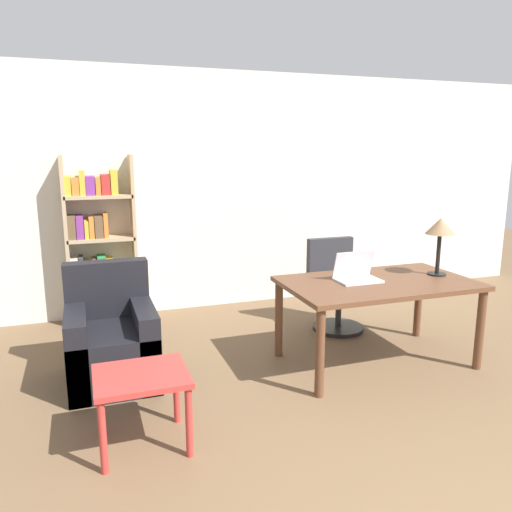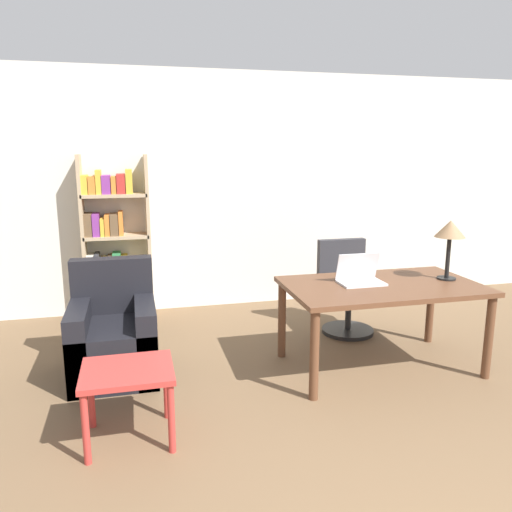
% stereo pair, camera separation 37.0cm
% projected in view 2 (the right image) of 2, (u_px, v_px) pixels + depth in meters
% --- Properties ---
extents(wall_back, '(8.00, 0.06, 2.70)m').
position_uv_depth(wall_back, '(258.00, 191.00, 5.87)').
color(wall_back, silver).
rests_on(wall_back, ground_plane).
extents(desk, '(1.61, 0.94, 0.73)m').
position_uv_depth(desk, '(382.00, 294.00, 4.16)').
color(desk, brown).
rests_on(desk, ground_plane).
extents(laptop, '(0.37, 0.24, 0.25)m').
position_uv_depth(laptop, '(360.00, 277.00, 4.16)').
color(laptop, silver).
rests_on(laptop, desk).
extents(table_lamp, '(0.25, 0.25, 0.51)m').
position_uv_depth(table_lamp, '(450.00, 232.00, 4.21)').
color(table_lamp, black).
rests_on(table_lamp, desk).
extents(office_chair, '(0.53, 0.53, 0.93)m').
position_uv_depth(office_chair, '(346.00, 291.00, 5.07)').
color(office_chair, black).
rests_on(office_chair, ground_plane).
extents(side_table_blue, '(0.57, 0.49, 0.49)m').
position_uv_depth(side_table_blue, '(128.00, 380.00, 3.13)').
color(side_table_blue, '#B2332D').
rests_on(side_table_blue, ground_plane).
extents(armchair, '(0.68, 0.79, 0.92)m').
position_uv_depth(armchair, '(114.00, 338.00, 4.11)').
color(armchair, black).
rests_on(armchair, ground_plane).
extents(bookshelf, '(0.72, 0.28, 1.78)m').
position_uv_depth(bookshelf, '(113.00, 247.00, 5.41)').
color(bookshelf, tan).
rests_on(bookshelf, ground_plane).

